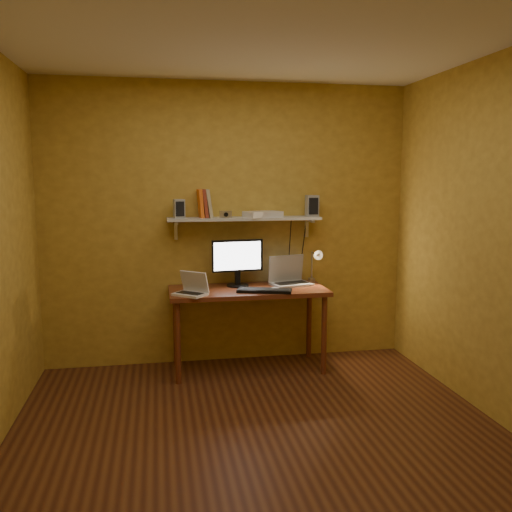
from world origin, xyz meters
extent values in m
cube|color=#5C3117|center=(0.00, 0.00, -0.01)|extent=(3.40, 3.20, 0.02)
cube|color=silver|center=(0.00, 0.00, 2.61)|extent=(3.40, 3.20, 0.02)
cube|color=gold|center=(0.00, 1.61, 1.30)|extent=(3.40, 0.02, 2.60)
cube|color=gold|center=(0.00, -1.61, 1.30)|extent=(3.40, 0.02, 2.60)
cube|color=gold|center=(1.71, 0.00, 1.30)|extent=(0.02, 3.20, 2.60)
cube|color=maroon|center=(0.13, 1.28, 0.73)|extent=(1.40, 0.60, 0.04)
cylinder|color=maroon|center=(-0.51, 1.04, 0.35)|extent=(0.05, 0.05, 0.71)
cylinder|color=maroon|center=(0.77, 1.04, 0.35)|extent=(0.05, 0.05, 0.71)
cylinder|color=maroon|center=(-0.51, 1.52, 0.35)|extent=(0.05, 0.05, 0.71)
cylinder|color=maroon|center=(0.77, 1.52, 0.35)|extent=(0.05, 0.05, 0.71)
cube|color=silver|center=(0.13, 1.47, 1.36)|extent=(1.40, 0.25, 0.02)
cube|color=silver|center=(-0.49, 1.58, 1.26)|extent=(0.03, 0.03, 0.18)
cube|color=silver|center=(0.75, 1.58, 1.26)|extent=(0.03, 0.03, 0.18)
cylinder|color=black|center=(0.05, 1.41, 0.76)|extent=(0.22, 0.22, 0.01)
cube|color=black|center=(0.05, 1.41, 0.83)|extent=(0.05, 0.04, 0.15)
cube|color=black|center=(0.05, 1.41, 1.03)|extent=(0.47, 0.08, 0.29)
cube|color=white|center=(0.05, 1.39, 1.03)|extent=(0.43, 0.05, 0.25)
cube|color=#989BA1|center=(0.55, 1.37, 0.76)|extent=(0.40, 0.33, 0.02)
cube|color=black|center=(0.55, 1.37, 0.77)|extent=(0.32, 0.21, 0.00)
cube|color=#989BA1|center=(0.52, 1.47, 0.89)|extent=(0.35, 0.14, 0.25)
cube|color=#141E40|center=(0.52, 1.47, 0.89)|extent=(0.31, 0.11, 0.21)
cube|color=silver|center=(-0.40, 1.09, 0.76)|extent=(0.32, 0.31, 0.02)
cube|color=black|center=(-0.40, 1.09, 0.77)|extent=(0.24, 0.22, 0.00)
cube|color=silver|center=(-0.35, 1.14, 0.86)|extent=(0.24, 0.22, 0.18)
cube|color=black|center=(-0.35, 1.14, 0.86)|extent=(0.21, 0.18, 0.15)
cube|color=black|center=(0.25, 1.11, 0.76)|extent=(0.50, 0.29, 0.03)
ellipsoid|color=silver|center=(0.35, 1.14, 0.77)|extent=(0.10, 0.07, 0.03)
cube|color=silver|center=(0.79, 1.52, 0.74)|extent=(0.05, 0.06, 0.08)
cylinder|color=silver|center=(0.79, 1.52, 0.89)|extent=(0.02, 0.02, 0.28)
cylinder|color=silver|center=(0.79, 1.44, 1.03)|extent=(0.01, 0.16, 0.01)
cone|color=silver|center=(0.79, 1.36, 1.03)|extent=(0.09, 0.09, 0.09)
sphere|color=#FFE0A5|center=(0.79, 1.34, 1.03)|extent=(0.04, 0.04, 0.04)
cube|color=#989BA1|center=(-0.46, 1.48, 1.46)|extent=(0.11, 0.11, 0.17)
cube|color=#989BA1|center=(0.77, 1.48, 1.47)|extent=(0.11, 0.11, 0.20)
cube|color=orange|center=(-0.27, 1.50, 1.50)|extent=(0.06, 0.18, 0.26)
cube|color=maroon|center=(-0.23, 1.50, 1.50)|extent=(0.07, 0.18, 0.26)
cube|color=tan|center=(-0.19, 1.50, 1.50)|extent=(0.07, 0.18, 0.26)
cube|color=silver|center=(-0.05, 1.41, 1.41)|extent=(0.11, 0.03, 0.06)
cylinder|color=black|center=(-0.05, 1.39, 1.41)|extent=(0.04, 0.02, 0.04)
cube|color=silver|center=(0.30, 1.47, 1.40)|extent=(0.37, 0.31, 0.05)
camera|label=1|loc=(-0.65, -3.41, 1.73)|focal=38.00mm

